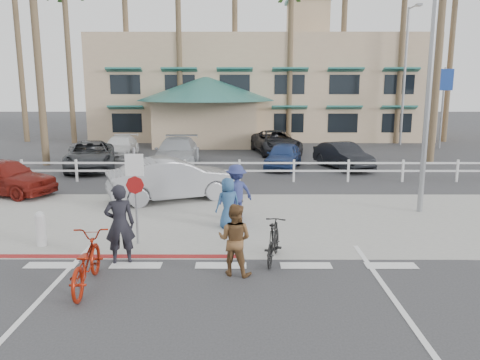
{
  "coord_description": "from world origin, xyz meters",
  "views": [
    {
      "loc": [
        0.48,
        -9.78,
        4.14
      ],
      "look_at": [
        0.44,
        3.44,
        1.5
      ],
      "focal_mm": 35.0,
      "sensor_mm": 36.0,
      "label": 1
    }
  ],
  "objects_px": {
    "bike_red": "(86,262)",
    "car_white_sedan": "(173,179)",
    "bike_black": "(273,241)",
    "sign_post": "(136,191)",
    "car_red_compact": "(4,176)"
  },
  "relations": [
    {
      "from": "bike_red",
      "to": "car_white_sedan",
      "type": "bearing_deg",
      "value": -99.19
    },
    {
      "from": "bike_black",
      "to": "car_white_sedan",
      "type": "bearing_deg",
      "value": -50.11
    },
    {
      "from": "bike_red",
      "to": "car_red_compact",
      "type": "xyz_separation_m",
      "value": [
        -6.01,
        8.62,
        0.16
      ]
    },
    {
      "from": "car_red_compact",
      "to": "car_white_sedan",
      "type": "bearing_deg",
      "value": -77.42
    },
    {
      "from": "sign_post",
      "to": "bike_black",
      "type": "bearing_deg",
      "value": -19.59
    },
    {
      "from": "sign_post",
      "to": "bike_red",
      "type": "bearing_deg",
      "value": -99.28
    },
    {
      "from": "bike_red",
      "to": "bike_black",
      "type": "height_order",
      "value": "bike_red"
    },
    {
      "from": "car_red_compact",
      "to": "bike_black",
      "type": "bearing_deg",
      "value": -105.67
    },
    {
      "from": "bike_black",
      "to": "car_red_compact",
      "type": "xyz_separation_m",
      "value": [
        -10.02,
        7.09,
        0.21
      ]
    },
    {
      "from": "bike_red",
      "to": "car_white_sedan",
      "type": "distance_m",
      "value": 7.83
    },
    {
      "from": "bike_red",
      "to": "sign_post",
      "type": "bearing_deg",
      "value": -103.21
    },
    {
      "from": "sign_post",
      "to": "car_white_sedan",
      "type": "bearing_deg",
      "value": 87.0
    },
    {
      "from": "car_white_sedan",
      "to": "car_red_compact",
      "type": "distance_m",
      "value": 6.78
    },
    {
      "from": "sign_post",
      "to": "bike_red",
      "type": "relative_size",
      "value": 1.37
    },
    {
      "from": "car_red_compact",
      "to": "sign_post",
      "type": "bearing_deg",
      "value": -112.4
    }
  ]
}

